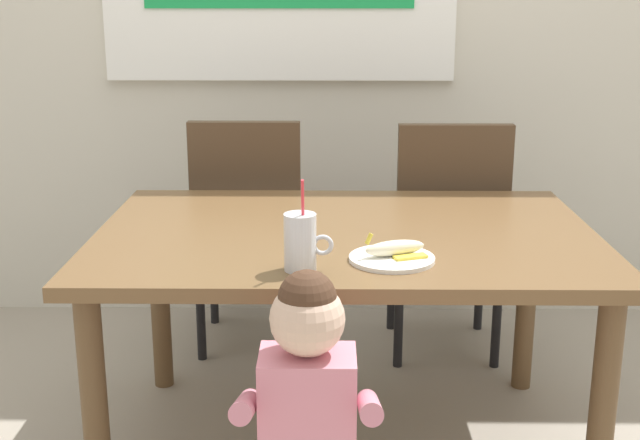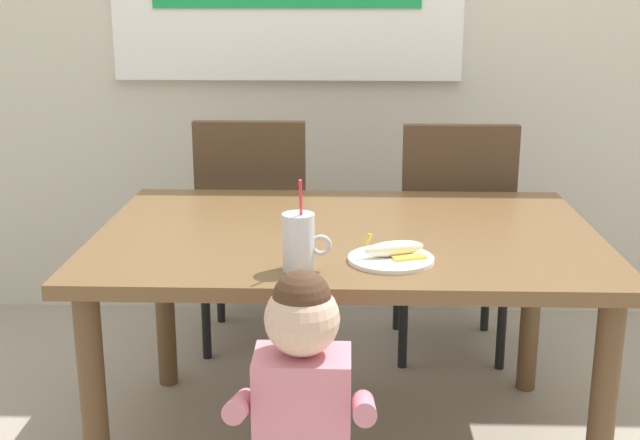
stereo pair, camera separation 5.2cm
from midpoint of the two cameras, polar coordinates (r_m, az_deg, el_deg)
dining_table at (r=2.53m, az=2.42°, el=-2.59°), size 1.50×1.03×0.73m
dining_chair_left at (r=3.30m, az=-4.09°, el=-0.11°), size 0.44×0.45×0.96m
dining_chair_right at (r=3.26m, az=9.55°, el=-0.50°), size 0.44×0.44×0.96m
toddler_standing at (r=1.94m, az=-0.47°, el=-12.27°), size 0.33×0.24×0.84m
milk_cup at (r=2.13m, az=-0.79°, el=-1.74°), size 0.13×0.09×0.25m
snack_plate at (r=2.22m, az=5.52°, el=-2.69°), size 0.23×0.23×0.01m
peeled_banana at (r=2.23m, az=5.79°, el=-2.00°), size 0.18×0.13×0.07m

